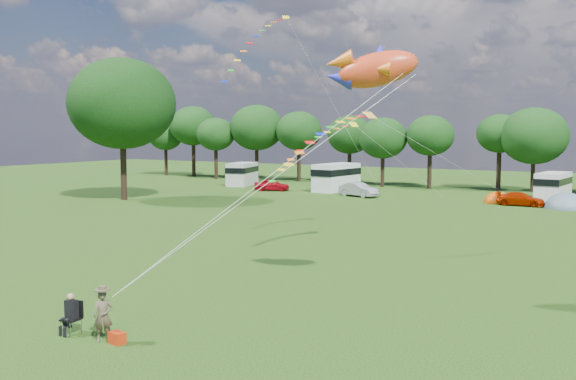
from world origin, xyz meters
The scene contains 18 objects.
ground_plane centered at (0.00, 0.00, 0.00)m, with size 180.00×180.00×0.00m, color black.
tree_line centered at (5.30, 54.99, 6.35)m, with size 102.98×10.98×10.27m.
big_tree centered at (-30.00, 28.00, 9.02)m, with size 10.00×10.00×13.28m.
car_a centered at (-22.78, 42.68, 0.65)m, with size 1.53×3.88×1.29m, color #A70913.
car_b centered at (-12.21, 42.00, 0.69)m, with size 1.46×3.91×1.38m, color #93959B.
car_c centered at (3.12, 42.22, 0.59)m, with size 1.64×3.91×1.17m, color #A82200.
campervan_a centered at (-29.58, 46.83, 1.44)m, with size 3.71×5.88×2.68m.
campervan_b centered at (-16.72, 46.11, 1.59)m, with size 3.23×6.28×2.96m.
campervan_c centered at (4.81, 48.37, 1.39)m, with size 2.71×5.47×2.59m.
tent_orange centered at (0.87, 43.62, 0.02)m, with size 2.54×2.78×1.99m.
tent_greyblue centered at (6.80, 42.23, 0.02)m, with size 3.59×3.93×2.67m.
kite_flyer centered at (-0.81, -1.90, 0.81)m, with size 0.59×0.39×1.62m, color brown.
camp_chair centered at (-2.27, -1.85, 0.80)m, with size 0.59×0.59×1.34m.
kite_bag centered at (-0.29, -1.84, 0.18)m, with size 0.52×0.34×0.37m, color #B52A0B.
fish_kite centered at (4.32, 6.80, 8.86)m, with size 3.75×2.29×1.97m.
streamer_kite_a centered at (-14.95, 28.64, 14.06)m, with size 3.32×5.53×5.75m.
streamer_kite_b centered at (-4.95, 20.26, 5.84)m, with size 4.16×4.63×3.77m.
streamer_kite_c centered at (-0.94, 14.68, 6.63)m, with size 3.09×5.03×2.82m.
Camera 1 is at (14.17, -15.69, 6.60)m, focal length 40.00 mm.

